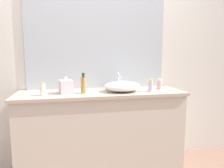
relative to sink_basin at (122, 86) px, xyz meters
name	(u,v)px	position (x,y,z in m)	size (l,w,h in m)	color
bathroom_wall_rear	(92,53)	(-0.27, 0.33, 0.35)	(6.00, 0.06, 2.60)	silver
vanity_counter	(102,133)	(-0.22, 0.03, -0.50)	(1.72, 0.52, 0.89)	beige
wall_mirror_panel	(98,43)	(-0.22, 0.29, 0.46)	(1.57, 0.01, 1.03)	#B2BCC6
sink_basin	(122,86)	(0.00, 0.00, 0.00)	(0.39, 0.32, 0.11)	white
faucet	(118,79)	(0.00, 0.18, 0.06)	(0.03, 0.14, 0.18)	silver
soap_dispenser	(83,84)	(-0.40, -0.02, 0.03)	(0.05, 0.05, 0.21)	#A38945
lotion_bottle	(151,86)	(0.29, -0.04, 0.00)	(0.05, 0.05, 0.13)	silver
perfume_bottle	(159,84)	(0.44, 0.06, 0.00)	(0.05, 0.05, 0.12)	#E0A19B
spray_can	(43,90)	(-0.79, -0.06, 0.00)	(0.05, 0.05, 0.12)	white
tissue_box	(66,86)	(-0.57, 0.01, 0.02)	(0.15, 0.15, 0.17)	silver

